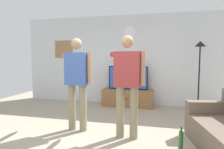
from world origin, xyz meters
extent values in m
plane|color=#9E937F|center=(0.00, 0.00, 0.00)|extent=(8.40, 8.40, 0.00)
cube|color=silver|center=(0.00, 2.95, 1.35)|extent=(6.40, 0.10, 2.70)
cube|color=olive|center=(0.20, 2.60, 0.25)|extent=(1.47, 0.49, 0.49)
sphere|color=black|center=(0.20, 2.34, 0.27)|extent=(0.04, 0.04, 0.04)
cube|color=black|center=(0.20, 2.65, 0.83)|extent=(1.14, 0.06, 0.68)
cube|color=blue|center=(0.20, 2.62, 0.83)|extent=(1.08, 0.01, 0.62)
cylinder|color=white|center=(0.20, 2.89, 2.20)|extent=(0.34, 0.03, 0.34)
cube|color=#997047|center=(-1.97, 2.90, 1.70)|extent=(0.62, 0.04, 0.55)
cylinder|color=black|center=(2.10, 2.48, 0.01)|extent=(0.32, 0.32, 0.03)
cylinder|color=black|center=(2.10, 2.48, 0.87)|extent=(0.04, 0.04, 1.68)
cone|color=black|center=(2.10, 2.48, 1.78)|extent=(0.28, 0.28, 0.14)
cylinder|color=gray|center=(-0.59, 0.53, 0.45)|extent=(0.14, 0.14, 0.90)
cylinder|color=gray|center=(-0.36, 0.53, 0.45)|extent=(0.14, 0.14, 0.90)
cube|color=#3F60AD|center=(-0.47, 0.53, 1.21)|extent=(0.42, 0.22, 0.61)
sphere|color=tan|center=(-0.47, 0.53, 1.68)|extent=(0.21, 0.21, 0.21)
cylinder|color=tan|center=(-0.73, 0.82, 1.47)|extent=(0.09, 0.58, 0.09)
cube|color=white|center=(-0.73, 1.14, 1.47)|extent=(0.04, 0.12, 0.04)
cylinder|color=tan|center=(-0.22, 0.53, 1.23)|extent=(0.09, 0.09, 0.58)
cylinder|color=gray|center=(0.40, 0.39, 0.46)|extent=(0.14, 0.14, 0.92)
cylinder|color=gray|center=(0.64, 0.39, 0.46)|extent=(0.14, 0.14, 0.92)
cube|color=#A53838|center=(0.52, 0.39, 1.22)|extent=(0.44, 0.22, 0.61)
sphere|color=tan|center=(0.52, 0.39, 1.69)|extent=(0.21, 0.21, 0.21)
cylinder|color=#A53838|center=(0.26, 0.68, 1.47)|extent=(0.09, 0.58, 0.09)
cube|color=white|center=(0.26, 1.00, 1.47)|extent=(0.04, 0.12, 0.04)
cylinder|color=tan|center=(0.78, 0.39, 1.23)|extent=(0.09, 0.09, 0.58)
cube|color=#6B5B4C|center=(1.98, 0.82, 0.53)|extent=(0.87, 0.34, 0.22)
cylinder|color=#1E5923|center=(1.40, 0.14, 0.15)|extent=(0.07, 0.07, 0.30)
cylinder|color=#4C2814|center=(1.40, 0.14, 0.33)|extent=(0.02, 0.02, 0.07)
camera|label=1|loc=(1.01, -2.82, 1.41)|focal=30.28mm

